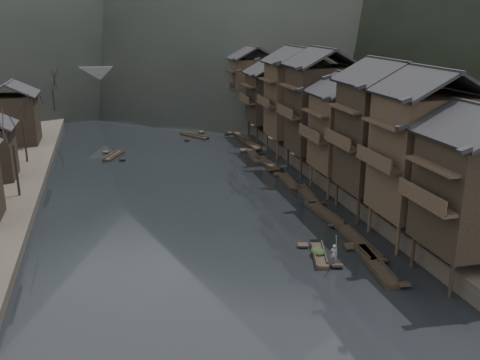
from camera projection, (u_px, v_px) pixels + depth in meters
name	position (u px, v px, depth m)	size (l,w,h in m)	color
water	(216.00, 256.00, 42.91)	(300.00, 300.00, 0.00)	black
right_bank	(374.00, 127.00, 87.90)	(40.00, 200.00, 1.80)	#2D2823
stilt_houses	(328.00, 103.00, 61.83)	(9.00, 67.60, 15.15)	black
bare_trees	(23.00, 125.00, 60.91)	(3.87, 73.36, 7.74)	black
moored_sampans	(263.00, 160.00, 70.48)	(3.30, 73.90, 0.47)	black
midriver_boats	(160.00, 144.00, 79.09)	(16.33, 15.31, 0.45)	black
stone_bridge	(143.00, 84.00, 108.07)	(40.00, 6.00, 9.00)	#4C4C4F
hero_sampan	(319.00, 255.00, 42.58)	(2.24, 4.99, 0.43)	black
cargo_heap	(318.00, 248.00, 42.60)	(1.09, 1.43, 0.65)	black
boatman	(334.00, 251.00, 40.85)	(0.58, 0.38, 1.59)	slate
bamboo_pole	(338.00, 219.00, 40.12)	(0.06, 0.06, 4.64)	#8C7A51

